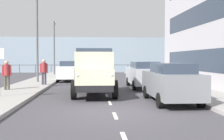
# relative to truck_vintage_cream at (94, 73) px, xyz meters

# --- Properties ---
(ground_plane) EXTENTS (80.00, 80.00, 0.00)m
(ground_plane) POSITION_rel_truck_vintage_cream_xyz_m (-0.65, -3.58, -1.18)
(ground_plane) COLOR #423F44
(sidewalk_left) EXTENTS (2.68, 37.37, 0.15)m
(sidewalk_left) POSITION_rel_truck_vintage_cream_xyz_m (-5.58, -3.58, -1.10)
(sidewalk_left) COLOR #9E9993
(sidewalk_left) RESTS_ON ground_plane
(sidewalk_right) EXTENTS (2.68, 37.37, 0.15)m
(sidewalk_right) POSITION_rel_truck_vintage_cream_xyz_m (4.28, -3.58, -1.10)
(sidewalk_right) COLOR #9E9993
(sidewalk_right) RESTS_ON ground_plane
(road_centreline_markings) EXTENTS (0.12, 32.78, 0.01)m
(road_centreline_markings) POSITION_rel_truck_vintage_cream_xyz_m (-0.65, -2.77, -1.17)
(road_centreline_markings) COLOR silver
(road_centreline_markings) RESTS_ON ground_plane
(sea_horizon) EXTENTS (80.00, 0.80, 5.00)m
(sea_horizon) POSITION_rel_truck_vintage_cream_xyz_m (-0.65, -25.26, 1.32)
(sea_horizon) COLOR #8C9EAD
(sea_horizon) RESTS_ON ground_plane
(seawall_railing) EXTENTS (28.08, 0.08, 1.20)m
(seawall_railing) POSITION_rel_truck_vintage_cream_xyz_m (-0.65, -21.66, -0.26)
(seawall_railing) COLOR #4C5156
(seawall_railing) RESTS_ON ground_plane
(truck_vintage_cream) EXTENTS (2.17, 5.64, 2.43)m
(truck_vintage_cream) POSITION_rel_truck_vintage_cream_xyz_m (0.00, 0.00, 0.00)
(truck_vintage_cream) COLOR black
(truck_vintage_cream) RESTS_ON ground_plane
(car_grey_kerbside_near) EXTENTS (1.80, 4.28, 1.72)m
(car_grey_kerbside_near) POSITION_rel_truck_vintage_cream_xyz_m (-3.29, 2.56, -0.28)
(car_grey_kerbside_near) COLOR slate
(car_grey_kerbside_near) RESTS_ON ground_plane
(car_silver_kerbside_1) EXTENTS (1.90, 4.50, 1.72)m
(car_silver_kerbside_1) POSITION_rel_truck_vintage_cream_xyz_m (-3.29, -3.54, -0.28)
(car_silver_kerbside_1) COLOR #B7BABF
(car_silver_kerbside_1) RESTS_ON ground_plane
(car_white_oppositeside_0) EXTENTS (1.90, 4.02, 1.72)m
(car_white_oppositeside_0) POSITION_rel_truck_vintage_cream_xyz_m (1.99, -9.31, -0.28)
(car_white_oppositeside_0) COLOR white
(car_white_oppositeside_0) RESTS_ON ground_plane
(pedestrian_in_dark_coat) EXTENTS (0.53, 0.34, 1.66)m
(pedestrian_in_dark_coat) POSITION_rel_truck_vintage_cream_xyz_m (4.94, -1.76, -0.05)
(pedestrian_in_dark_coat) COLOR #4C473D
(pedestrian_in_dark_coat) RESTS_ON sidewalk_right
(pedestrian_strolling) EXTENTS (0.53, 0.34, 1.72)m
(pedestrian_strolling) POSITION_rel_truck_vintage_cream_xyz_m (3.38, -4.79, -0.02)
(pedestrian_strolling) COLOR #383342
(pedestrian_strolling) RESTS_ON sidewalk_right
(lamp_post_promenade) EXTENTS (0.32, 1.14, 6.78)m
(lamp_post_promenade) POSITION_rel_truck_vintage_cream_xyz_m (4.28, -7.40, 2.99)
(lamp_post_promenade) COLOR #59595B
(lamp_post_promenade) RESTS_ON sidewalk_right
(lamp_post_far) EXTENTS (0.32, 1.14, 6.03)m
(lamp_post_far) POSITION_rel_truck_vintage_cream_xyz_m (4.34, -17.36, 2.60)
(lamp_post_far) COLOR #59595B
(lamp_post_far) RESTS_ON sidewalk_right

